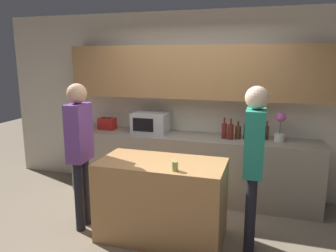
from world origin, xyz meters
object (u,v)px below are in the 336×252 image
Objects in this scene: bottle_5 at (259,135)px; cup_0 at (175,166)px; bottle_6 at (266,132)px; bottle_4 at (254,133)px; person_left at (80,144)px; person_center at (254,156)px; bottle_0 at (224,131)px; toaster at (107,124)px; microwave at (151,123)px; bottle_1 at (230,131)px; bottle_2 at (238,132)px; bottle_3 at (246,131)px; potted_plant at (280,127)px.

cup_0 is at bearing -118.84° from bottle_5.
bottle_6 is 2.60× the size of cup_0.
person_left reaches higher than bottle_4.
person_center reaches higher than person_left.
bottle_0 reaches higher than bottle_6.
toaster is 2.30m from bottle_5.
person_left is at bearing -148.31° from bottle_5.
microwave is 1.37m from person_left.
bottle_5 is at bearing -0.67° from bottle_1.
bottle_0 is 0.58m from bottle_6.
bottle_2 is (0.10, 0.06, -0.02)m from bottle_1.
bottle_3 is at bearing -0.61° from toaster.
bottle_3 is (1.40, -0.02, -0.03)m from microwave.
bottle_3 is 0.11m from bottle_4.
bottle_5 is at bearing -20.77° from bottle_3.
bottle_5 is 0.18m from bottle_6.
bottle_6 is at bearing 13.03° from bottle_2.
bottle_1 is 0.31m from bottle_4.
cup_0 is at bearing -44.32° from toaster.
person_left is at bearing -140.39° from bottle_0.
bottle_1 is at bearing -3.89° from microwave.
bottle_3 is at bearing 15.87° from bottle_1.
bottle_2 is at bearing -0.96° from microwave.
bottle_6 reaches higher than bottle_5.
bottle_1 is 0.96× the size of bottle_3.
bottle_2 is 1.55m from cup_0.
toaster is 1.35m from person_left.
cup_0 is 0.80m from person_center.
bottle_0 is 1.02× the size of bottle_1.
bottle_4 reaches higher than bottle_5.
bottle_2 is 0.11m from bottle_3.
bottle_4 is at bearing 63.86° from cup_0.
bottle_1 is 2.95× the size of cup_0.
person_center is at bearing 88.64° from person_left.
microwave is 2.10× the size of bottle_2.
bottle_3 reaches higher than bottle_5.
bottle_3 is 1.18× the size of bottle_6.
potted_plant is (1.84, 0.00, 0.05)m from microwave.
person_left is (-1.60, -1.22, 0.01)m from bottle_1.
person_center is at bearing -28.40° from toaster.
bottle_4 is (0.10, -0.04, -0.01)m from bottle_3.
toaster is at bearing 177.53° from bottle_1.
toaster is at bearing 178.13° from bottle_0.
bottle_1 is at bearing -172.68° from potted_plant.
bottle_3 is at bearing -0.87° from microwave.
potted_plant is 1.55× the size of bottle_6.
person_center is at bearing 18.81° from cup_0.
bottle_0 is 1.19× the size of bottle_2.
bottle_3 reaches higher than bottle_4.
cup_0 is at bearing -119.16° from bottle_6.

